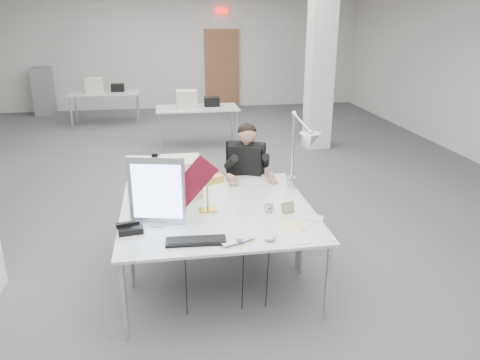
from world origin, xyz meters
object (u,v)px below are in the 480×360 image
Objects in this scene: desk_main at (223,230)px; beige_monitor at (181,176)px; seated_person at (247,161)px; bankers_lamp at (207,196)px; desk_phone at (130,229)px; office_chair at (246,185)px; monitor at (157,191)px; architect_lamp at (300,152)px; laptop at (240,242)px.

desk_main is 0.97m from beige_monitor.
seated_person is 0.95m from beige_monitor.
seated_person is at bearing 39.83° from bankers_lamp.
beige_monitor reaches higher than desk_phone.
office_chair reaches higher than desk_phone.
monitor is 0.39m from desk_phone.
beige_monitor is (0.24, 0.69, -0.12)m from monitor.
bankers_lamp is 1.02m from architect_lamp.
bankers_lamp is at bearing -94.16° from seated_person.
architect_lamp is (1.63, 0.55, 0.44)m from desk_phone.
monitor is 0.87m from laptop.
beige_monitor reaches higher than bankers_lamp.
architect_lamp is (0.94, 0.22, 0.32)m from bankers_lamp.
desk_phone is at bearing -107.30° from office_chair.
monitor is 2.05× the size of laptop.
desk_main is at bearing -83.23° from office_chair.
desk_main is at bearing 84.59° from laptop.
laptop is at bearing -71.53° from desk_main.
desk_phone is (-0.69, -0.33, -0.12)m from bankers_lamp.
seated_person is 2.50× the size of beige_monitor.
architect_lamp reaches higher than office_chair.
office_chair is at bearing 114.37° from seated_person.
desk_phone is (-0.89, 0.37, 0.01)m from laptop.
bankers_lamp is at bearing -93.04° from office_chair.
laptop is 0.96m from desk_phone.
desk_main is 1.51m from seated_person.
monitor is at bearing 159.46° from desk_main.
beige_monitor is (0.48, 0.82, 0.16)m from desk_phone.
architect_lamp is at bearing 30.03° from monitor.
seated_person is at bearing 33.30° from beige_monitor.
seated_person is 1.85m from desk_phone.
desk_main is 0.32m from laptop.
bankers_lamp is at bearing -67.51° from beige_monitor.
laptop is at bearing -77.66° from seated_person.
laptop is (-0.37, -1.73, -0.13)m from seated_person.
beige_monitor is (-0.78, -0.54, 0.04)m from seated_person.
office_chair is at bearing 111.81° from architect_lamp.
bankers_lamp reaches higher than desk_main.
seated_person is at bearing 38.55° from desk_phone.
architect_lamp is at bearing -40.43° from seated_person.
office_chair reaches higher than beige_monitor.
seated_person reaches higher than monitor.
office_chair is (0.47, 1.48, -0.16)m from desk_main.
beige_monitor is at bearing -120.99° from seated_person.
office_chair is 3.89× the size of bankers_lamp.
desk_main is at bearing -99.01° from bankers_lamp.
bankers_lamp is (-0.56, -1.08, 0.32)m from office_chair.
desk_main is at bearing -83.81° from seated_person.
beige_monitor is at bearing 51.14° from desk_phone.
bankers_lamp is at bearing 102.63° from desk_main.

